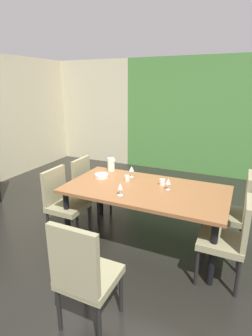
# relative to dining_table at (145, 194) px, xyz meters

# --- Properties ---
(ground_plane) EXTENTS (5.87, 6.19, 0.02)m
(ground_plane) POSITION_rel_dining_table_xyz_m (-0.71, 0.11, -0.69)
(ground_plane) COLOR black
(back_panel_interior) EXTENTS (2.01, 0.10, 2.54)m
(back_panel_interior) POSITION_rel_dining_table_xyz_m (-2.64, 3.15, 0.59)
(back_panel_interior) COLOR beige
(back_panel_interior) RESTS_ON ground_plane
(garden_window_panel) EXTENTS (3.86, 0.10, 2.54)m
(garden_window_panel) POSITION_rel_dining_table_xyz_m (0.30, 3.15, 0.59)
(garden_window_panel) COLOR #4A833B
(garden_window_panel) RESTS_ON ground_plane
(dining_table) EXTENTS (1.96, 1.04, 0.76)m
(dining_table) POSITION_rel_dining_table_xyz_m (0.00, 0.00, 0.00)
(dining_table) COLOR #905B34
(dining_table) RESTS_ON ground_plane
(chair_right_near) EXTENTS (0.44, 0.44, 0.93)m
(chair_right_near) POSITION_rel_dining_table_xyz_m (1.02, -0.31, -0.15)
(chair_right_near) COLOR gray
(chair_right_near) RESTS_ON ground_plane
(chair_left_near) EXTENTS (0.45, 0.44, 0.94)m
(chair_left_near) POSITION_rel_dining_table_xyz_m (-1.02, -0.31, -0.15)
(chair_left_near) COLOR gray
(chair_left_near) RESTS_ON ground_plane
(chair_left_far) EXTENTS (0.45, 0.44, 0.92)m
(chair_left_far) POSITION_rel_dining_table_xyz_m (-1.02, 0.31, -0.16)
(chair_left_far) COLOR gray
(chair_left_far) RESTS_ON ground_plane
(chair_head_near) EXTENTS (0.44, 0.44, 1.01)m
(chair_head_near) POSITION_rel_dining_table_xyz_m (0.01, -1.38, -0.13)
(chair_head_near) COLOR gray
(chair_head_near) RESTS_ON ground_plane
(chair_right_far) EXTENTS (0.44, 0.44, 1.00)m
(chair_right_far) POSITION_rel_dining_table_xyz_m (1.02, 0.31, -0.13)
(chair_right_far) COLOR gray
(chair_right_far) RESTS_ON ground_plane
(wine_glass_near_window) EXTENTS (0.07, 0.07, 0.15)m
(wine_glass_near_window) POSITION_rel_dining_table_xyz_m (-0.31, 0.30, 0.19)
(wine_glass_near_window) COLOR silver
(wine_glass_near_window) RESTS_ON dining_table
(wine_glass_north) EXTENTS (0.07, 0.07, 0.15)m
(wine_glass_north) POSITION_rel_dining_table_xyz_m (-0.18, -0.32, 0.18)
(wine_glass_north) COLOR silver
(wine_glass_north) RESTS_ON dining_table
(wine_glass_corner) EXTENTS (0.06, 0.06, 0.14)m
(wine_glass_corner) POSITION_rel_dining_table_xyz_m (0.26, 0.07, 0.18)
(wine_glass_corner) COLOR silver
(wine_glass_corner) RESTS_ON dining_table
(serving_bowl_left) EXTENTS (0.18, 0.18, 0.05)m
(serving_bowl_left) POSITION_rel_dining_table_xyz_m (-0.67, 0.10, 0.10)
(serving_bowl_left) COLOR silver
(serving_bowl_left) RESTS_ON dining_table
(cup_near_shelf) EXTENTS (0.07, 0.07, 0.08)m
(cup_near_shelf) POSITION_rel_dining_table_xyz_m (0.16, 0.18, 0.11)
(cup_near_shelf) COLOR white
(cup_near_shelf) RESTS_ON dining_table
(cup_right) EXTENTS (0.06, 0.06, 0.08)m
(cup_right) POSITION_rel_dining_table_xyz_m (-0.30, 0.13, 0.11)
(cup_right) COLOR #F7E0D0
(cup_right) RESTS_ON dining_table
(pitcher_rear) EXTENTS (0.12, 0.10, 0.19)m
(pitcher_rear) POSITION_rel_dining_table_xyz_m (-0.69, 0.42, 0.17)
(pitcher_rear) COLOR white
(pitcher_rear) RESTS_ON dining_table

